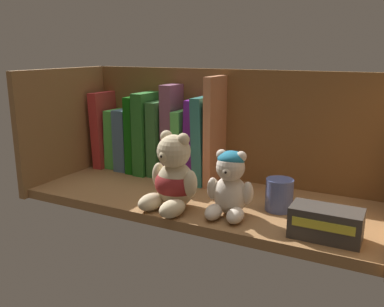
{
  "coord_description": "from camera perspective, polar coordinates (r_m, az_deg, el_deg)",
  "views": [
    {
      "loc": [
        37.05,
        -75.8,
        32.64
      ],
      "look_at": [
        -2.41,
        0.0,
        11.23
      ],
      "focal_mm": 38.96,
      "sensor_mm": 36.0,
      "label": 1
    }
  ],
  "objects": [
    {
      "name": "book_4",
      "position": [
        1.07,
        -5.53,
        2.97
      ],
      "size": [
        3.16,
        13.58,
        20.39
      ],
      "primitive_type": "cube",
      "color": "#276A25",
      "rests_on": "shelf_board"
    },
    {
      "name": "book_6",
      "position": [
        1.03,
        -2.41,
        3.23
      ],
      "size": [
        2.99,
        9.3,
        22.51
      ],
      "primitive_type": "cube",
      "color": "#7F4B64",
      "rests_on": "shelf_board"
    },
    {
      "name": "book_1",
      "position": [
        1.13,
        -9.89,
        2.14
      ],
      "size": [
        3.57,
        9.34,
        15.37
      ],
      "primitive_type": "cube",
      "rotation": [
        0.0,
        0.03,
        0.0
      ],
      "color": "#4DC64B",
      "rests_on": "shelf_board"
    },
    {
      "name": "book_7",
      "position": [
        1.02,
        -0.88,
        1.43
      ],
      "size": [
        2.61,
        10.62,
        16.55
      ],
      "primitive_type": "cube",
      "rotation": [
        0.0,
        -0.02,
        0.0
      ],
      "color": "#54BC52",
      "rests_on": "shelf_board"
    },
    {
      "name": "book_10",
      "position": [
        0.98,
        3.79,
        3.3
      ],
      "size": [
        1.76,
        14.28,
        24.91
      ],
      "primitive_type": "cube",
      "color": "#BD7750",
      "rests_on": "shelf_board"
    },
    {
      "name": "shelf_back_panel",
      "position": [
        1.0,
        5.15,
        3.29
      ],
      "size": [
        75.99,
        1.2,
        28.25
      ],
      "primitive_type": "cube",
      "color": "brown",
      "rests_on": "ground"
    },
    {
      "name": "book_8",
      "position": [
        1.01,
        0.71,
        2.01
      ],
      "size": [
        3.84,
        9.32,
        19.35
      ],
      "primitive_type": "cube",
      "rotation": [
        0.0,
        0.04,
        0.0
      ],
      "color": "#661A8A",
      "rests_on": "shelf_board"
    },
    {
      "name": "book_3",
      "position": [
        1.09,
        -6.92,
        2.83
      ],
      "size": [
        2.2,
        12.54,
        19.31
      ],
      "primitive_type": "cube",
      "color": "#10590E",
      "rests_on": "shelf_board"
    },
    {
      "name": "small_product_box",
      "position": [
        0.73,
        17.85,
        -9.08
      ],
      "size": [
        11.58,
        6.0,
        5.31
      ],
      "color": "#38332D",
      "rests_on": "shelf_board"
    },
    {
      "name": "book_9",
      "position": [
        0.99,
        2.4,
        2.09
      ],
      "size": [
        3.14,
        14.73,
        20.28
      ],
      "primitive_type": "cube",
      "rotation": [
        0.0,
        -0.03,
        0.0
      ],
      "color": "#2A6C64",
      "rests_on": "shelf_board"
    },
    {
      "name": "book_5",
      "position": [
        1.05,
        -3.96,
        2.28
      ],
      "size": [
        2.7,
        12.09,
        18.39
      ],
      "primitive_type": "cube",
      "color": "#30642F",
      "rests_on": "shelf_board"
    },
    {
      "name": "teddy_bear_smaller",
      "position": [
        0.78,
        5.19,
        -4.33
      ],
      "size": [
        9.21,
        9.41,
        12.53
      ],
      "color": "beige",
      "rests_on": "shelf_board"
    },
    {
      "name": "shelf_board",
      "position": [
        0.9,
        1.37,
        -6.49
      ],
      "size": [
        73.59,
        28.15,
        2.0
      ],
      "primitive_type": "cube",
      "color": "olive",
      "rests_on": "ground"
    },
    {
      "name": "pillar_candle",
      "position": [
        0.83,
        11.78,
        -5.63
      ],
      "size": [
        5.34,
        5.34,
        6.32
      ],
      "primitive_type": "cylinder",
      "color": "#4C5B99",
      "rests_on": "shelf_board"
    },
    {
      "name": "book_2",
      "position": [
        1.11,
        -8.32,
        2.09
      ],
      "size": [
        3.54,
        11.61,
        15.82
      ],
      "primitive_type": "cube",
      "color": "#456584",
      "rests_on": "shelf_board"
    },
    {
      "name": "book_0",
      "position": [
        1.15,
        -11.29,
        3.38
      ],
      "size": [
        3.36,
        12.27,
        19.87
      ],
      "primitive_type": "cube",
      "rotation": [
        0.0,
        -0.03,
        0.0
      ],
      "color": "#BA3030",
      "rests_on": "shelf_board"
    },
    {
      "name": "shelf_side_panel_left",
      "position": [
        1.08,
        -16.83,
        3.59
      ],
      "size": [
        1.6,
        30.55,
        28.25
      ],
      "primitive_type": "cube",
      "color": "olive",
      "rests_on": "ground"
    },
    {
      "name": "teddy_bear_larger",
      "position": [
        0.82,
        -2.52,
        -3.46
      ],
      "size": [
        11.5,
        12.23,
        15.29
      ],
      "color": "beige",
      "rests_on": "shelf_board"
    }
  ]
}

